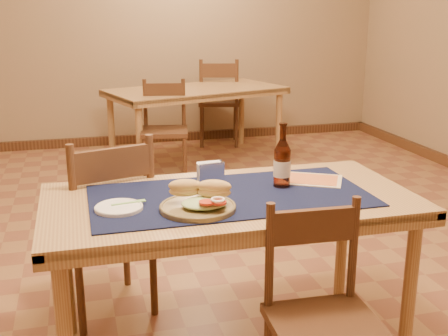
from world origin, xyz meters
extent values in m
cube|color=#90643F|center=(0.00, 0.00, -0.01)|extent=(6.00, 7.00, 0.02)
cube|color=#8B7A5A|center=(0.00, 3.51, 1.40)|extent=(6.00, 0.02, 2.80)
cylinder|color=#A7864E|center=(0.72, -1.12, 0.35)|extent=(0.06, 0.06, 0.71)
cylinder|color=#A7864E|center=(-0.72, -0.48, 0.35)|extent=(0.06, 0.06, 0.71)
cylinder|color=#A7864E|center=(0.72, -0.48, 0.35)|extent=(0.06, 0.06, 0.71)
cube|color=#A7864E|center=(0.00, -0.80, 0.73)|extent=(1.60, 0.80, 0.04)
cube|color=black|center=(0.00, -0.80, 0.75)|extent=(1.20, 0.60, 0.01)
cube|color=#4F301C|center=(0.00, 3.47, 0.05)|extent=(6.00, 0.06, 0.10)
cylinder|color=#A7864E|center=(-0.07, 2.00, 0.35)|extent=(0.07, 0.07, 0.71)
cylinder|color=#A7864E|center=(1.45, 2.46, 0.35)|extent=(0.07, 0.07, 0.71)
cylinder|color=#A7864E|center=(-0.28, 2.68, 0.35)|extent=(0.07, 0.07, 0.71)
cylinder|color=#A7864E|center=(1.24, 3.14, 0.35)|extent=(0.07, 0.07, 0.71)
cube|color=#A7864E|center=(0.58, 2.57, 0.73)|extent=(1.93, 1.34, 0.04)
cylinder|color=#4F301C|center=(-0.40, -0.05, 0.24)|extent=(0.04, 0.04, 0.47)
cylinder|color=#4F301C|center=(-0.77, -0.15, 0.24)|extent=(0.04, 0.04, 0.47)
cylinder|color=#4F301C|center=(-0.30, -0.41, 0.24)|extent=(0.04, 0.04, 0.47)
cylinder|color=#4F301C|center=(-0.66, -0.52, 0.24)|extent=(0.04, 0.04, 0.47)
cube|color=#4F301C|center=(-0.53, -0.28, 0.47)|extent=(0.55, 0.55, 0.04)
cube|color=#4F301C|center=(-0.48, -0.47, 0.84)|extent=(0.37, 0.13, 0.15)
cylinder|color=#4F301C|center=(-0.29, -0.42, 0.72)|extent=(0.04, 0.04, 0.48)
cylinder|color=#4F301C|center=(-0.66, -0.53, 0.72)|extent=(0.04, 0.04, 0.48)
cube|color=#4F301C|center=(0.20, -1.39, 0.42)|extent=(0.41, 0.41, 0.04)
cube|color=#4F301C|center=(0.21, -1.21, 0.75)|extent=(0.34, 0.04, 0.13)
cylinder|color=#4F301C|center=(0.04, -1.21, 0.64)|extent=(0.03, 0.03, 0.43)
cylinder|color=#4F301C|center=(0.38, -1.22, 0.64)|extent=(0.03, 0.03, 0.43)
cylinder|color=#4F301C|center=(-0.05, 1.83, 0.22)|extent=(0.04, 0.04, 0.45)
cylinder|color=#4F301C|center=(0.30, 1.76, 0.22)|extent=(0.04, 0.04, 0.45)
cylinder|color=#4F301C|center=(0.01, 2.18, 0.22)|extent=(0.04, 0.04, 0.45)
cylinder|color=#4F301C|center=(0.36, 2.11, 0.22)|extent=(0.04, 0.04, 0.45)
cube|color=#4F301C|center=(0.15, 1.97, 0.45)|extent=(0.49, 0.49, 0.04)
cube|color=#4F301C|center=(0.19, 2.16, 0.80)|extent=(0.36, 0.09, 0.14)
cylinder|color=#4F301C|center=(0.01, 2.19, 0.68)|extent=(0.04, 0.04, 0.46)
cylinder|color=#4F301C|center=(0.37, 2.12, 0.68)|extent=(0.04, 0.04, 0.46)
cylinder|color=#4F301C|center=(1.23, 3.35, 0.25)|extent=(0.04, 0.04, 0.49)
cylinder|color=#4F301C|center=(0.84, 3.44, 0.25)|extent=(0.04, 0.04, 0.49)
cylinder|color=#4F301C|center=(1.13, 2.97, 0.25)|extent=(0.04, 0.04, 0.49)
cylinder|color=#4F301C|center=(0.75, 3.06, 0.25)|extent=(0.04, 0.04, 0.49)
cube|color=#4F301C|center=(0.99, 3.21, 0.49)|extent=(0.56, 0.56, 0.04)
cube|color=#4F301C|center=(0.94, 3.00, 0.87)|extent=(0.39, 0.13, 0.15)
cylinder|color=#4F301C|center=(1.13, 2.96, 0.74)|extent=(0.04, 0.04, 0.50)
cylinder|color=#4F301C|center=(0.75, 3.05, 0.74)|extent=(0.04, 0.04, 0.50)
cylinder|color=brown|center=(-0.17, -0.94, 0.76)|extent=(0.31, 0.31, 0.02)
torus|color=brown|center=(-0.17, -0.94, 0.77)|extent=(0.31, 0.31, 0.01)
ellipsoid|color=#A9BF83|center=(-0.15, -0.97, 0.79)|extent=(0.19, 0.15, 0.03)
ellipsoid|color=tan|center=(-0.22, -0.89, 0.83)|extent=(0.14, 0.08, 0.07)
ellipsoid|color=tan|center=(-0.11, -0.94, 0.84)|extent=(0.15, 0.10, 0.08)
cylinder|color=red|center=(-0.16, -1.02, 0.81)|extent=(0.06, 0.06, 0.01)
cylinder|color=red|center=(-0.11, -1.03, 0.81)|extent=(0.06, 0.06, 0.01)
torus|color=white|center=(-0.11, -1.03, 0.82)|extent=(0.06, 0.06, 0.01)
cylinder|color=white|center=(-0.48, -0.86, 0.76)|extent=(0.19, 0.19, 0.01)
torus|color=white|center=(-0.48, -0.86, 0.77)|extent=(0.19, 0.19, 0.01)
cube|color=#8ACE71|center=(-0.46, -0.83, 0.77)|extent=(0.11, 0.03, 0.00)
cube|color=#8ACE71|center=(-0.39, -0.82, 0.77)|extent=(0.04, 0.03, 0.00)
cylinder|color=#4F1E0E|center=(0.26, -0.74, 0.84)|extent=(0.08, 0.08, 0.17)
cone|color=#4F1E0E|center=(0.26, -0.74, 0.95)|extent=(0.08, 0.08, 0.05)
cylinder|color=#4F1E0E|center=(0.26, -0.74, 1.01)|extent=(0.03, 0.03, 0.07)
cylinder|color=#4F1E0E|center=(0.26, -0.74, 1.04)|extent=(0.04, 0.04, 0.01)
cylinder|color=beige|center=(0.26, -0.74, 0.84)|extent=(0.08, 0.08, 0.07)
cube|color=white|center=(-0.05, -0.66, 0.76)|extent=(0.13, 0.06, 0.00)
cube|color=white|center=(-0.05, -0.68, 0.81)|extent=(0.12, 0.01, 0.11)
cube|color=white|center=(-0.05, -0.64, 0.81)|extent=(0.12, 0.01, 0.11)
cube|color=white|center=(-0.05, -0.66, 0.81)|extent=(0.12, 0.04, 0.10)
cube|color=#43AFD9|center=(-0.05, -0.67, 0.82)|extent=(0.08, 0.01, 0.04)
cube|color=beige|center=(0.43, -0.69, 0.76)|extent=(0.35, 0.32, 0.00)
cube|color=#C56533|center=(0.43, -0.69, 0.76)|extent=(0.30, 0.27, 0.00)
camera|label=1|loc=(-0.62, -3.02, 1.54)|focal=45.00mm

